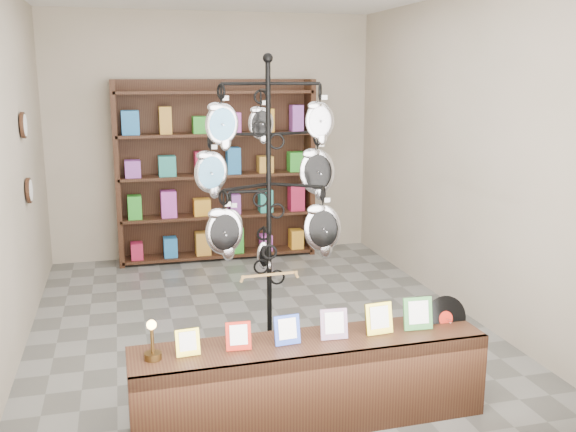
% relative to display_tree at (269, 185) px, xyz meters
% --- Properties ---
extents(ground, '(5.00, 5.00, 0.00)m').
position_rel_display_tree_xyz_m(ground, '(0.01, 0.56, -1.39)').
color(ground, slate).
rests_on(ground, ground).
extents(room_envelope, '(5.00, 5.00, 5.00)m').
position_rel_display_tree_xyz_m(room_envelope, '(0.01, 0.56, 0.46)').
color(room_envelope, '#B2A18F').
rests_on(room_envelope, ground).
extents(display_tree, '(1.24, 1.05, 2.41)m').
position_rel_display_tree_xyz_m(display_tree, '(0.00, 0.00, 0.00)').
color(display_tree, black).
rests_on(display_tree, ground).
extents(front_shelf, '(2.31, 0.51, 0.82)m').
position_rel_display_tree_xyz_m(front_shelf, '(-0.01, -1.21, -1.11)').
color(front_shelf, black).
rests_on(front_shelf, ground).
extents(back_shelving, '(2.42, 0.36, 2.20)m').
position_rel_display_tree_xyz_m(back_shelving, '(0.01, 2.86, -0.36)').
color(back_shelving, black).
rests_on(back_shelving, ground).
extents(wall_clocks, '(0.03, 0.24, 0.84)m').
position_rel_display_tree_xyz_m(wall_clocks, '(-1.96, 1.36, 0.11)').
color(wall_clocks, black).
rests_on(wall_clocks, ground).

